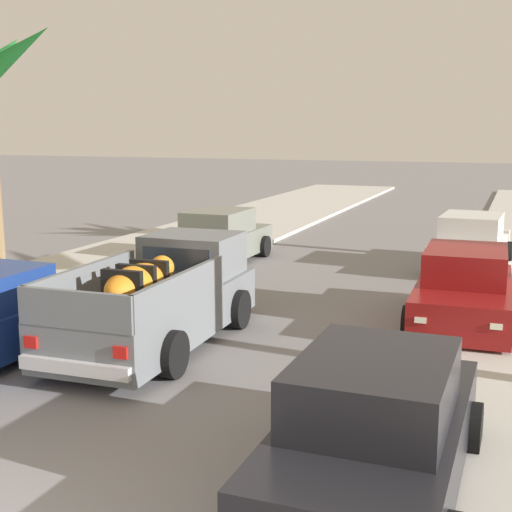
{
  "coord_description": "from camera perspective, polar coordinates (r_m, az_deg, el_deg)",
  "views": [
    {
      "loc": [
        4.63,
        -3.78,
        3.84
      ],
      "look_at": [
        -0.54,
        9.79,
        1.2
      ],
      "focal_mm": 49.34,
      "sensor_mm": 36.0,
      "label": 1
    }
  ],
  "objects": [
    {
      "name": "curb_left",
      "position": [
        18.66,
        -9.26,
        -1.55
      ],
      "size": [
        0.16,
        60.0,
        0.1
      ],
      "primitive_type": "cube",
      "color": "silver",
      "rests_on": "ground"
    },
    {
      "name": "car_left_near",
      "position": [
        14.4,
        16.53,
        -2.67
      ],
      "size": [
        2.13,
        4.3,
        1.54
      ],
      "color": "maroon",
      "rests_on": "ground"
    },
    {
      "name": "car_left_far",
      "position": [
        7.72,
        9.61,
        -13.74
      ],
      "size": [
        2.05,
        4.27,
        1.54
      ],
      "color": "black",
      "rests_on": "ground"
    },
    {
      "name": "car_right_far",
      "position": [
        20.36,
        -2.99,
        1.46
      ],
      "size": [
        2.03,
        4.26,
        1.54
      ],
      "color": "slate",
      "rests_on": "ground"
    },
    {
      "name": "sidewalk_left",
      "position": [
        19.29,
        -12.41,
        -1.24
      ],
      "size": [
        5.25,
        60.0,
        0.12
      ],
      "primitive_type": "cube",
      "color": "beige",
      "rests_on": "ground"
    },
    {
      "name": "pickup_truck",
      "position": [
        12.78,
        -7.7,
        -3.48
      ],
      "size": [
        2.32,
        5.26,
        1.8
      ],
      "color": "slate",
      "rests_on": "ground"
    },
    {
      "name": "car_right_mid",
      "position": [
        20.2,
        17.03,
        0.94
      ],
      "size": [
        2.16,
        4.32,
        1.54
      ],
      "color": "silver",
      "rests_on": "ground"
    }
  ]
}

